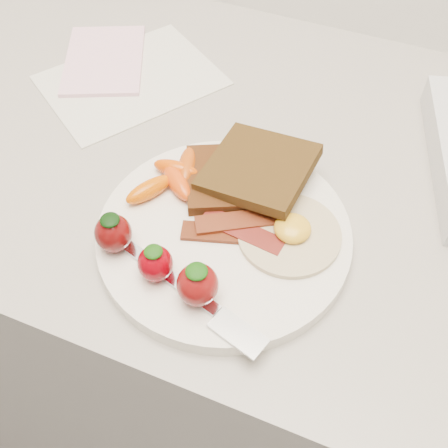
% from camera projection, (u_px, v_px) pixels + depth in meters
% --- Properties ---
extents(counter, '(2.00, 0.60, 0.90)m').
position_uv_depth(counter, '(247.00, 328.00, 1.04)').
color(counter, gray).
rests_on(counter, ground).
extents(plate, '(0.27, 0.27, 0.02)m').
position_uv_depth(plate, '(224.00, 235.00, 0.60)').
color(plate, white).
rests_on(plate, counter).
extents(toast_lower, '(0.13, 0.13, 0.01)m').
position_uv_depth(toast_lower, '(230.00, 178.00, 0.63)').
color(toast_lower, black).
rests_on(toast_lower, plate).
extents(toast_upper, '(0.12, 0.12, 0.03)m').
position_uv_depth(toast_upper, '(259.00, 168.00, 0.62)').
color(toast_upper, black).
rests_on(toast_upper, toast_lower).
extents(fried_egg, '(0.14, 0.14, 0.02)m').
position_uv_depth(fried_egg, '(290.00, 233.00, 0.58)').
color(fried_egg, beige).
rests_on(fried_egg, plate).
extents(bacon_strips, '(0.11, 0.08, 0.01)m').
position_uv_depth(bacon_strips, '(236.00, 228.00, 0.59)').
color(bacon_strips, '#3B0C04').
rests_on(bacon_strips, plate).
extents(baby_carrots, '(0.08, 0.11, 0.02)m').
position_uv_depth(baby_carrots, '(172.00, 177.00, 0.62)').
color(baby_carrots, '#D34802').
rests_on(baby_carrots, plate).
extents(strawberries, '(0.14, 0.06, 0.05)m').
position_uv_depth(strawberries, '(157.00, 261.00, 0.54)').
color(strawberries, '#520808').
rests_on(strawberries, plate).
extents(fork, '(0.18, 0.08, 0.00)m').
position_uv_depth(fork, '(198.00, 300.00, 0.54)').
color(fork, silver).
rests_on(fork, plate).
extents(paper_sheet, '(0.27, 0.28, 0.00)m').
position_uv_depth(paper_sheet, '(131.00, 80.00, 0.77)').
color(paper_sheet, silver).
rests_on(paper_sheet, counter).
extents(notepad, '(0.16, 0.19, 0.01)m').
position_uv_depth(notepad, '(104.00, 60.00, 0.79)').
color(notepad, '#F5BACD').
rests_on(notepad, paper_sheet).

